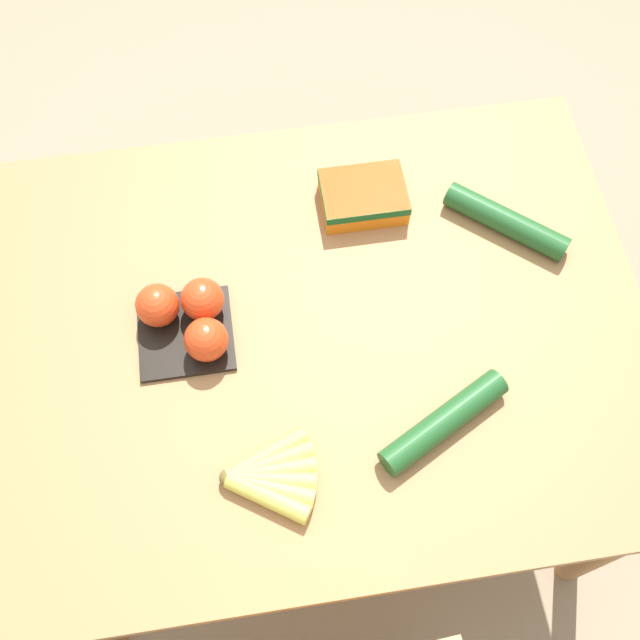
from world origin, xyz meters
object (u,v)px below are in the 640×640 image
Objects in this scene: banana_bunch at (269,476)px; carrot_bag at (363,196)px; cucumber_near at (506,221)px; tomato_pack at (188,318)px; cucumber_far at (444,422)px.

carrot_bag reaches higher than banana_bunch.
carrot_bag reaches higher than cucumber_near.
cucumber_near is (-0.54, -0.45, 0.01)m from banana_bunch.
tomato_pack is at bearing 11.44° from cucumber_near.
banana_bunch is 0.96× the size of tomato_pack.
carrot_bag is at bearing -115.57° from banana_bunch.
banana_bunch is at bearing 64.43° from carrot_bag.
banana_bunch is at bearing 39.63° from cucumber_near.
cucumber_far is (0.22, 0.40, 0.00)m from cucumber_near.
tomato_pack reaches higher than carrot_bag.
tomato_pack is 0.77× the size of cucumber_near.
tomato_pack reaches higher than cucumber_near.
cucumber_near reaches higher than banana_bunch.
cucumber_far is at bearing 61.02° from cucumber_near.
cucumber_far is (-0.32, -0.05, 0.01)m from banana_bunch.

